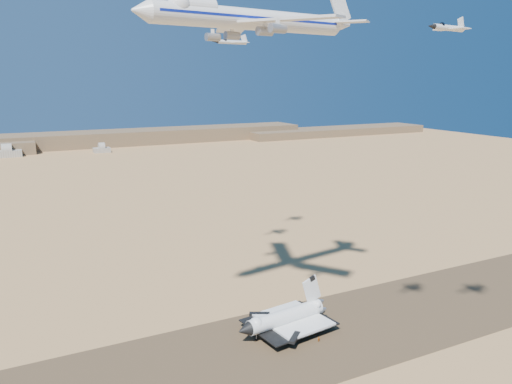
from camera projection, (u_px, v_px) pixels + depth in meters
name	position (u px, v px, depth m)	size (l,w,h in m)	color
ground	(239.00, 357.00, 154.50)	(1200.00, 1200.00, 0.00)	tan
runway	(239.00, 357.00, 154.49)	(600.00, 50.00, 0.06)	brown
ridgeline	(115.00, 140.00, 641.41)	(960.00, 90.00, 18.00)	brown
hangars	(3.00, 154.00, 543.07)	(200.50, 29.50, 30.00)	#A49F91
shuttle	(285.00, 319.00, 169.20)	(35.89, 25.09, 17.63)	white
carrier_747	(246.00, 19.00, 139.72)	(74.49, 56.96, 18.49)	silver
crew_a	(315.00, 332.00, 167.95)	(0.70, 0.46, 1.92)	#D0640C
crew_b	(309.00, 334.00, 166.81)	(0.77, 0.44, 1.58)	#D0640C
crew_c	(319.00, 339.00, 163.29)	(1.00, 0.51, 1.70)	#D0640C
chase_jet_a	(448.00, 28.00, 113.43)	(13.85, 7.79, 3.48)	silver
chase_jet_c	(231.00, 42.00, 187.00)	(15.55, 8.61, 3.88)	silver
chase_jet_d	(259.00, 29.00, 207.39)	(14.39, 8.04, 3.60)	silver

